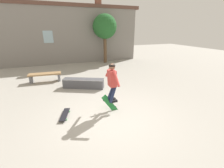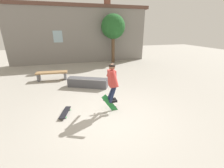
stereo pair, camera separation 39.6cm
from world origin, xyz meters
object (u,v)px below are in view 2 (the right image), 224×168
Objects in this scene: skateboard_flipping at (110,104)px; park_bench at (52,74)px; skateboard_resting at (65,112)px; skater at (112,80)px; tree_right at (113,27)px; skate_ledge at (88,83)px.

park_bench is at bearing 139.22° from skateboard_flipping.
skateboard_flipping reaches higher than skateboard_resting.
park_bench is at bearing 118.58° from skater.
park_bench is 1.26× the size of skater.
skateboard_resting is at bearing 173.09° from skater.
tree_right reaches higher than skate_ledge.
park_bench is 2.47m from skate_ledge.
skater is (2.35, -4.23, 0.81)m from park_bench.
skater is (-2.36, -7.85, -1.74)m from tree_right.
tree_right reaches higher than park_bench.
skateboard_flipping is at bearing 148.26° from skater.
skateboard_flipping is at bearing -78.89° from skateboard_resting.
skater is 0.93m from skateboard_flipping.
skateboard_flipping reaches higher than skate_ledge.
park_bench is 2.32× the size of skateboard_flipping.
skate_ledge is at bearing 121.48° from skateboard_flipping.
park_bench is 4.12m from skateboard_resting.
skateboard_flipping is (2.28, -4.19, -0.12)m from park_bench.
tree_right is at bearing 87.17° from skate_ledge.
skateboard_flipping is at bearing -57.25° from park_bench.
skate_ledge is 2.40× the size of skateboard_resting.
skate_ledge is 2.55m from skateboard_flipping.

